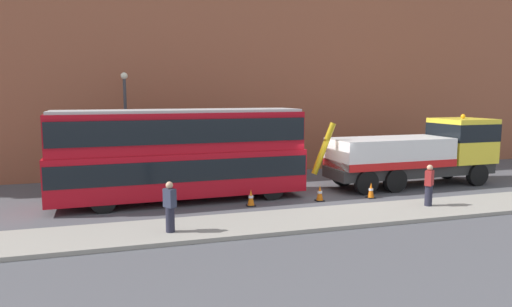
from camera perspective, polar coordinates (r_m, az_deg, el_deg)
name	(u,v)px	position (r m, az deg, el deg)	size (l,w,h in m)	color
ground_plane	(318,194)	(21.96, 7.74, -5.04)	(120.00, 120.00, 0.00)	#4C4C51
near_kerb	(363,215)	(18.31, 13.24, -7.46)	(60.00, 2.80, 0.15)	gray
building_facade	(270,38)	(28.49, 1.71, 14.20)	(60.00, 1.50, 16.00)	#935138
recovery_tow_truck	(419,152)	(25.03, 19.71, 0.22)	(10.18, 2.92, 3.67)	#2D2D2D
double_decker_bus	(181,151)	(20.25, -9.41, 0.28)	(11.11, 2.90, 4.06)	#B70C19
pedestrian_onlooker	(170,207)	(15.49, -10.72, -6.65)	(0.44, 0.48, 1.71)	#232333
pedestrian_bystander	(429,186)	(20.03, 20.83, -3.80)	(0.48, 0.44, 1.71)	#232333
traffic_cone_near_bus	(251,198)	(19.42, -0.64, -5.59)	(0.36, 0.36, 0.72)	orange
traffic_cone_midway	(320,193)	(20.50, 7.99, -4.97)	(0.36, 0.36, 0.72)	orange
traffic_cone_near_truck	(371,191)	(21.51, 14.19, -4.54)	(0.36, 0.36, 0.72)	orange
street_lamp	(126,118)	(24.68, -15.99, 4.26)	(0.36, 0.36, 5.83)	#38383D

